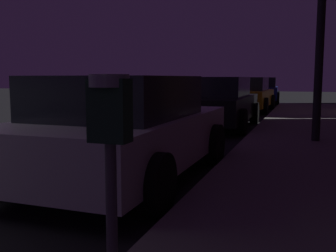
{
  "coord_description": "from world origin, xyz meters",
  "views": [
    {
      "loc": [
        5.18,
        -2.41,
        1.41
      ],
      "look_at": [
        4.01,
        0.91,
        0.97
      ],
      "focal_mm": 41.86,
      "sensor_mm": 36.0,
      "label": 1
    }
  ],
  "objects_px": {
    "car_yellow_cab": "(247,95)",
    "car_blue": "(261,90)",
    "parking_meter": "(110,139)",
    "car_black": "(218,103)",
    "car_white": "(125,128)"
  },
  "relations": [
    {
      "from": "car_white",
      "to": "car_yellow_cab",
      "type": "bearing_deg",
      "value": 90.0
    },
    {
      "from": "car_black",
      "to": "car_yellow_cab",
      "type": "relative_size",
      "value": 0.99
    },
    {
      "from": "parking_meter",
      "to": "car_blue",
      "type": "xyz_separation_m",
      "value": [
        -1.46,
        20.79,
        -0.4
      ]
    },
    {
      "from": "car_yellow_cab",
      "to": "car_blue",
      "type": "height_order",
      "value": "same"
    },
    {
      "from": "car_yellow_cab",
      "to": "car_blue",
      "type": "bearing_deg",
      "value": 89.99
    },
    {
      "from": "car_black",
      "to": "car_yellow_cab",
      "type": "xyz_separation_m",
      "value": [
        -0.0,
        5.71,
        -0.01
      ]
    },
    {
      "from": "parking_meter",
      "to": "car_yellow_cab",
      "type": "distance_m",
      "value": 15.08
    },
    {
      "from": "parking_meter",
      "to": "car_black",
      "type": "distance_m",
      "value": 9.41
    },
    {
      "from": "car_white",
      "to": "car_blue",
      "type": "height_order",
      "value": "same"
    },
    {
      "from": "car_black",
      "to": "car_yellow_cab",
      "type": "bearing_deg",
      "value": 90.01
    },
    {
      "from": "parking_meter",
      "to": "car_black",
      "type": "xyz_separation_m",
      "value": [
        -1.46,
        9.29,
        -0.41
      ]
    },
    {
      "from": "car_white",
      "to": "car_blue",
      "type": "distance_m",
      "value": 17.58
    },
    {
      "from": "car_black",
      "to": "car_blue",
      "type": "bearing_deg",
      "value": 90.0
    },
    {
      "from": "car_white",
      "to": "car_black",
      "type": "relative_size",
      "value": 0.96
    },
    {
      "from": "car_white",
      "to": "car_yellow_cab",
      "type": "relative_size",
      "value": 0.95
    }
  ]
}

